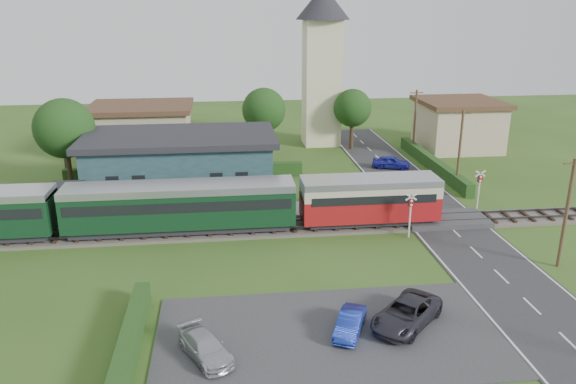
{
  "coord_description": "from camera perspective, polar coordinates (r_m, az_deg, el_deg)",
  "views": [
    {
      "loc": [
        -6.28,
        -35.67,
        15.59
      ],
      "look_at": [
        -1.65,
        4.0,
        2.2
      ],
      "focal_mm": 35.0,
      "sensor_mm": 36.0,
      "label": 1
    }
  ],
  "objects": [
    {
      "name": "utility_pole_d",
      "position": [
        62.36,
        12.75,
        7.01
      ],
      "size": [
        1.4,
        0.22,
        7.0
      ],
      "color": "#473321",
      "rests_on": "ground"
    },
    {
      "name": "car_on_road",
      "position": [
        56.84,
        10.44,
        3.01
      ],
      "size": [
        3.99,
        2.57,
        1.26
      ],
      "primitive_type": "imported",
      "rotation": [
        0.0,
        0.0,
        1.25
      ],
      "color": "#1E229C",
      "rests_on": "road"
    },
    {
      "name": "platform",
      "position": [
        43.82,
        -11.1,
        -2.36
      ],
      "size": [
        30.0,
        3.0,
        0.45
      ],
      "primitive_type": "cube",
      "color": "gray",
      "rests_on": "ground"
    },
    {
      "name": "crossing_signal_near",
      "position": [
        39.81,
        12.35,
        -1.66
      ],
      "size": [
        0.84,
        0.28,
        3.28
      ],
      "color": "silver",
      "rests_on": "ground"
    },
    {
      "name": "house_east",
      "position": [
        66.44,
        16.9,
        6.63
      ],
      "size": [
        8.8,
        8.8,
        5.5
      ],
      "color": "tan",
      "rests_on": "ground"
    },
    {
      "name": "tree_b",
      "position": [
        59.77,
        -2.47,
        8.32
      ],
      "size": [
        4.6,
        4.6,
        7.34
      ],
      "color": "#332316",
      "rests_on": "ground"
    },
    {
      "name": "station_building",
      "position": [
        48.56,
        -10.82,
        2.79
      ],
      "size": [
        16.0,
        9.0,
        5.3
      ],
      "color": "#223D45",
      "rests_on": "ground"
    },
    {
      "name": "car_park",
      "position": [
        28.72,
        4.13,
        -14.3
      ],
      "size": [
        17.0,
        9.0,
        0.08
      ],
      "primitive_type": "cube",
      "color": "#333335",
      "rests_on": "ground"
    },
    {
      "name": "utility_pole_b",
      "position": [
        37.98,
        26.44,
        -1.84
      ],
      "size": [
        1.4,
        0.22,
        7.0
      ],
      "color": "#473321",
      "rests_on": "ground"
    },
    {
      "name": "car_park_silver",
      "position": [
        27.05,
        -8.42,
        -15.32
      ],
      "size": [
        3.01,
        3.93,
        1.06
      ],
      "primitive_type": "imported",
      "rotation": [
        0.0,
        0.0,
        0.48
      ],
      "color": "#A5A6AE",
      "rests_on": "car_park"
    },
    {
      "name": "crossing_deck",
      "position": [
        43.82,
        15.65,
        -2.72
      ],
      "size": [
        6.2,
        3.4,
        0.45
      ],
      "primitive_type": "cube",
      "color": "#333335",
      "rests_on": "ground"
    },
    {
      "name": "car_park_dark",
      "position": [
        29.68,
        11.94,
        -11.95
      ],
      "size": [
        4.83,
        4.85,
        1.3
      ],
      "primitive_type": "imported",
      "rotation": [
        0.0,
        0.0,
        -0.78
      ],
      "color": "#2B2A34",
      "rests_on": "car_park"
    },
    {
      "name": "hedge_station",
      "position": [
        53.43,
        -10.38,
        1.98
      ],
      "size": [
        22.0,
        0.8,
        1.3
      ],
      "primitive_type": "cube",
      "color": "#193814",
      "rests_on": "ground"
    },
    {
      "name": "crossing_signal_far",
      "position": [
        46.7,
        18.87,
        0.77
      ],
      "size": [
        0.84,
        0.28,
        3.28
      ],
      "color": "silver",
      "rests_on": "ground"
    },
    {
      "name": "streetlamp_east",
      "position": [
        67.68,
        12.8,
        7.39
      ],
      "size": [
        0.3,
        0.3,
        5.15
      ],
      "color": "#3F3F47",
      "rests_on": "ground"
    },
    {
      "name": "railway_track",
      "position": [
        41.21,
        2.61,
        -3.55
      ],
      "size": [
        76.0,
        3.2,
        0.49
      ],
      "color": "#4C443D",
      "rests_on": "ground"
    },
    {
      "name": "equipment_hut",
      "position": [
        44.71,
        -21.49,
        -0.84
      ],
      "size": [
        2.3,
        2.3,
        2.55
      ],
      "color": "beige",
      "rests_on": "platform"
    },
    {
      "name": "hedge_roadside",
      "position": [
        57.57,
        14.46,
        2.84
      ],
      "size": [
        0.8,
        18.0,
        1.2
      ],
      "primitive_type": "cube",
      "color": "#193814",
      "rests_on": "ground"
    },
    {
      "name": "church_tower",
      "position": [
        64.88,
        3.48,
        13.75
      ],
      "size": [
        6.0,
        6.0,
        17.6
      ],
      "color": "beige",
      "rests_on": "ground"
    },
    {
      "name": "car_park_blue",
      "position": [
        28.67,
        6.32,
        -13.09
      ],
      "size": [
        2.34,
        3.38,
        1.06
      ],
      "primitive_type": "imported",
      "rotation": [
        0.0,
        0.0,
        -0.42
      ],
      "color": "#152B99",
      "rests_on": "car_park"
    },
    {
      "name": "tree_c",
      "position": [
        63.28,
        6.56,
        8.46
      ],
      "size": [
        4.2,
        4.2,
        6.78
      ],
      "color": "#332316",
      "rests_on": "ground"
    },
    {
      "name": "utility_pole_c",
      "position": [
        51.46,
        17.06,
        4.27
      ],
      "size": [
        1.4,
        0.22,
        7.0
      ],
      "color": "#473321",
      "rests_on": "ground"
    },
    {
      "name": "train",
      "position": [
        40.49,
        -15.34,
        -1.5
      ],
      "size": [
        43.2,
        2.9,
        3.4
      ],
      "color": "#232328",
      "rests_on": "ground"
    },
    {
      "name": "hedge_carpark",
      "position": [
        28.41,
        -15.64,
        -14.08
      ],
      "size": [
        0.8,
        9.0,
        1.2
      ],
      "primitive_type": "cube",
      "color": "#193814",
      "rests_on": "ground"
    },
    {
      "name": "tree_a",
      "position": [
        52.53,
        -21.78,
        6.0
      ],
      "size": [
        5.2,
        5.2,
        8.0
      ],
      "color": "#332316",
      "rests_on": "ground"
    },
    {
      "name": "road",
      "position": [
        42.18,
        16.62,
        -3.94
      ],
      "size": [
        6.0,
        70.0,
        0.05
      ],
      "primitive_type": "cube",
      "color": "#28282B",
      "rests_on": "ground"
    },
    {
      "name": "ground",
      "position": [
        39.43,
        3.07,
        -4.79
      ],
      "size": [
        120.0,
        120.0,
        0.0
      ],
      "primitive_type": "plane",
      "color": "#2D4C19"
    },
    {
      "name": "pedestrian_far",
      "position": [
        44.1,
        -19.49,
        -1.41
      ],
      "size": [
        0.89,
        1.02,
        1.81
      ],
      "primitive_type": "imported",
      "rotation": [
        0.0,
        0.0,
        1.31
      ],
      "color": "gray",
      "rests_on": "platform"
    },
    {
      "name": "pedestrian_near",
      "position": [
        43.26,
        -3.47,
        -0.95
      ],
      "size": [
        0.63,
        0.52,
        1.48
      ],
      "primitive_type": "imported",
      "rotation": [
        0.0,
        0.0,
        3.5
      ],
      "color": "gray",
      "rests_on": "platform"
    },
    {
      "name": "streetlamp_west",
      "position": [
        59.19,
        -21.97,
        4.94
      ],
      "size": [
        0.3,
        0.3,
        5.15
      ],
      "color": "#3F3F47",
      "rests_on": "ground"
    },
    {
      "name": "house_west",
      "position": [
        62.61,
        -14.6,
        6.14
      ],
      "size": [
        10.8,
        8.8,
        5.5
      ],
      "color": "tan",
      "rests_on": "ground"
    }
  ]
}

